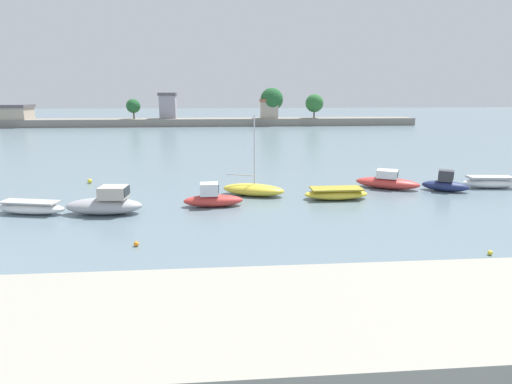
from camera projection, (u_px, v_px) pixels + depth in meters
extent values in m
ellipsoid|color=white|center=(31.00, 208.00, 27.37)|extent=(5.07, 2.40, 0.77)
cube|color=#AFAFAF|center=(30.00, 202.00, 27.27)|extent=(4.07, 1.97, 0.10)
ellipsoid|color=#9E9EA3|center=(104.00, 206.00, 27.30)|extent=(5.22, 2.30, 1.08)
cube|color=#BCB2A3|center=(114.00, 192.00, 27.08)|extent=(1.84, 1.54, 0.81)
cube|color=black|center=(127.00, 191.00, 27.08)|extent=(0.17, 1.28, 0.57)
ellipsoid|color=#C63833|center=(213.00, 201.00, 29.16)|extent=(4.29, 1.55, 0.83)
cube|color=silver|center=(209.00, 189.00, 28.92)|extent=(1.31, 1.11, 0.87)
cube|color=black|center=(218.00, 188.00, 28.97)|extent=(0.11, 0.97, 0.61)
ellipsoid|color=yellow|center=(253.00, 190.00, 32.23)|extent=(5.33, 3.48, 0.92)
cylinder|color=silver|center=(254.00, 150.00, 31.46)|extent=(0.10, 0.10, 5.38)
cylinder|color=#B7B7BC|center=(240.00, 175.00, 32.25)|extent=(2.13, 0.85, 0.08)
ellipsoid|color=yellow|center=(336.00, 194.00, 31.15)|extent=(4.88, 1.90, 0.76)
cube|color=#A8952A|center=(336.00, 189.00, 31.04)|extent=(3.90, 1.59, 0.12)
ellipsoid|color=#C63833|center=(387.00, 183.00, 34.59)|extent=(5.47, 3.99, 0.92)
cube|color=silver|center=(387.00, 174.00, 34.42)|extent=(2.11, 1.94, 0.66)
cube|color=black|center=(398.00, 174.00, 34.09)|extent=(0.61, 1.08, 0.46)
ellipsoid|color=navy|center=(445.00, 186.00, 33.67)|extent=(3.83, 2.98, 0.84)
cube|color=#333338|center=(446.00, 176.00, 33.49)|extent=(1.44, 1.37, 0.88)
cube|color=black|center=(453.00, 175.00, 33.24)|extent=(0.48, 0.78, 0.62)
ellipsoid|color=white|center=(490.00, 183.00, 34.80)|extent=(4.78, 1.92, 0.82)
cube|color=#AFAFAF|center=(491.00, 177.00, 34.69)|extent=(3.83, 1.59, 0.18)
sphere|color=orange|center=(136.00, 244.00, 21.60)|extent=(0.27, 0.27, 0.27)
sphere|color=yellow|center=(90.00, 181.00, 36.59)|extent=(0.41, 0.41, 0.41)
sphere|color=yellow|center=(490.00, 253.00, 20.44)|extent=(0.25, 0.25, 0.25)
cube|color=gray|center=(168.00, 122.00, 98.92)|extent=(121.60, 6.71, 1.78)
cube|color=#B2A38E|center=(17.00, 113.00, 95.45)|extent=(5.54, 5.73, 2.71)
cube|color=#565156|center=(16.00, 106.00, 95.04)|extent=(6.09, 6.31, 0.70)
cube|color=#99939E|center=(168.00, 107.00, 98.82)|extent=(3.84, 3.75, 5.41)
cube|color=#565156|center=(167.00, 94.00, 98.09)|extent=(4.22, 4.12, 0.70)
cube|color=#B2A38E|center=(269.00, 110.00, 99.41)|extent=(4.08, 3.43, 3.91)
cube|color=#995B42|center=(269.00, 100.00, 98.86)|extent=(4.48, 3.78, 0.70)
cylinder|color=brown|center=(134.00, 115.00, 97.44)|extent=(0.36, 0.36, 1.71)
sphere|color=#235B2D|center=(133.00, 106.00, 96.92)|extent=(3.32, 3.32, 3.32)
cylinder|color=brown|center=(272.00, 113.00, 99.96)|extent=(0.36, 0.36, 2.31)
sphere|color=#235B2D|center=(272.00, 99.00, 99.15)|extent=(5.54, 5.54, 5.54)
cylinder|color=brown|center=(314.00, 114.00, 100.86)|extent=(0.36, 0.36, 1.82)
sphere|color=#2D6B33|center=(314.00, 103.00, 100.22)|extent=(4.40, 4.40, 4.40)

